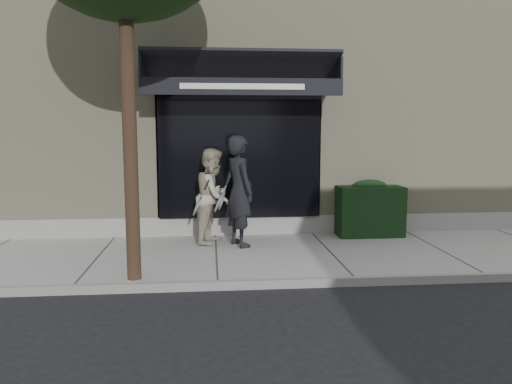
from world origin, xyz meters
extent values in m
plane|color=black|center=(0.00, 0.00, 0.00)|extent=(80.00, 80.00, 0.00)
cube|color=#A4A49E|center=(0.00, 0.00, 0.06)|extent=(20.00, 3.00, 0.12)
cube|color=gray|center=(0.00, -1.55, 0.07)|extent=(20.00, 0.10, 0.14)
cube|color=#BFB692|center=(0.00, 5.00, 2.75)|extent=(14.00, 7.00, 5.50)
cube|color=gray|center=(0.00, 1.70, 0.25)|extent=(14.02, 0.42, 0.50)
cube|color=black|center=(-1.50, 1.55, 1.80)|extent=(3.20, 0.30, 2.60)
cube|color=gray|center=(-3.10, 1.70, 1.80)|extent=(0.08, 0.40, 2.60)
cube|color=gray|center=(0.10, 1.70, 1.80)|extent=(0.08, 0.40, 2.60)
cube|color=gray|center=(-1.50, 1.70, 3.14)|extent=(3.36, 0.40, 0.12)
cube|color=black|center=(-1.50, 1.00, 3.40)|extent=(3.60, 1.03, 0.55)
cube|color=black|center=(-1.50, 0.50, 3.01)|extent=(3.60, 0.05, 0.30)
cube|color=white|center=(-1.50, 0.47, 3.01)|extent=(2.20, 0.01, 0.10)
cube|color=black|center=(-3.28, 1.00, 3.32)|extent=(0.04, 1.00, 0.45)
cube|color=black|center=(0.28, 1.00, 3.32)|extent=(0.04, 1.00, 0.45)
cube|color=black|center=(1.10, 1.25, 0.62)|extent=(1.30, 0.70, 1.00)
ellipsoid|color=black|center=(1.10, 1.25, 1.12)|extent=(0.71, 0.38, 0.27)
cylinder|color=black|center=(-3.20, -1.30, 2.40)|extent=(0.20, 0.20, 4.80)
imported|color=black|center=(-1.56, 0.59, 1.14)|extent=(0.75, 0.88, 2.04)
torus|color=silver|center=(-1.89, 0.33, 1.02)|extent=(0.16, 0.32, 0.30)
cylinder|color=silver|center=(-1.89, 0.33, 1.02)|extent=(0.12, 0.28, 0.26)
cylinder|color=silver|center=(-1.89, 0.33, 1.02)|extent=(0.18, 0.05, 0.07)
cylinder|color=black|center=(-1.89, 0.33, 1.02)|extent=(0.20, 0.07, 0.09)
torus|color=silver|center=(-1.94, 0.23, 1.00)|extent=(0.15, 0.30, 0.29)
cylinder|color=silver|center=(-1.94, 0.23, 1.00)|extent=(0.11, 0.27, 0.25)
cylinder|color=silver|center=(-1.94, 0.23, 1.00)|extent=(0.17, 0.02, 0.09)
cylinder|color=black|center=(-1.94, 0.23, 1.00)|extent=(0.20, 0.03, 0.11)
imported|color=#BAB095|center=(-2.03, 0.88, 1.02)|extent=(0.93, 1.05, 1.79)
torus|color=silver|center=(-2.33, 0.52, 0.89)|extent=(0.16, 0.31, 0.29)
cylinder|color=silver|center=(-2.33, 0.52, 0.89)|extent=(0.13, 0.28, 0.25)
cylinder|color=silver|center=(-2.33, 0.52, 0.89)|extent=(0.17, 0.03, 0.09)
cylinder|color=black|center=(-2.33, 0.52, 0.89)|extent=(0.20, 0.04, 0.11)
camera|label=1|loc=(-2.08, -8.43, 2.31)|focal=35.00mm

